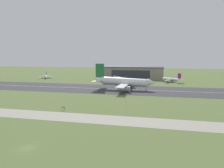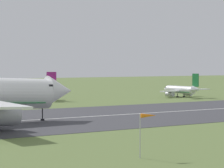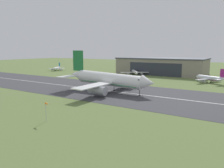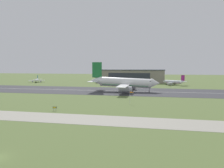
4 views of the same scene
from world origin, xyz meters
TOP-DOWN VIEW (x-y plane):
  - runway_strip at (0.00, 115.04)m, footprint 484.31×48.18m
  - runway_centreline at (0.00, 115.04)m, footprint 435.88×0.70m
  - hangar_building at (2.24, 205.18)m, footprint 73.34×33.70m
  - airplane_landing at (8.77, 112.76)m, footprint 48.60×50.50m
  - airplane_parked_west at (-95.57, 176.98)m, footprint 16.23×18.34m
  - airplane_parked_centre at (45.85, 171.97)m, footprint 22.24×20.42m
  - airplane_parked_far_east at (-12.47, 183.12)m, footprint 21.65×23.58m
  - windsock_pole at (18.98, 65.00)m, footprint 2.27×1.18m

SIDE VIEW (x-z plane):
  - runway_strip at x=0.00m, z-range 0.00..0.06m
  - runway_centreline at x=0.00m, z-range 0.06..0.07m
  - airplane_parked_west at x=-95.57m, z-range -1.43..6.28m
  - airplane_parked_far_east at x=-12.47m, z-range -1.24..6.98m
  - airplane_parked_centre at x=45.85m, z-range -1.86..7.61m
  - windsock_pole at x=18.98m, z-range 2.25..8.03m
  - airplane_landing at x=8.77m, z-range -4.05..16.26m
  - hangar_building at x=2.24m, z-range 0.02..13.88m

